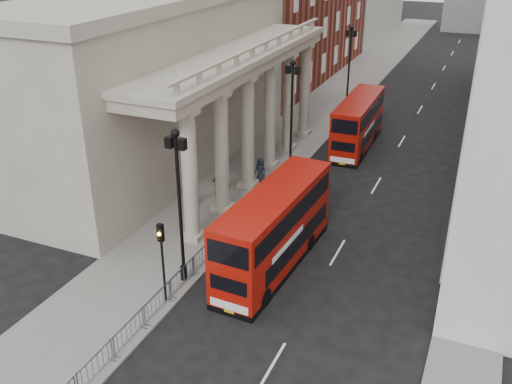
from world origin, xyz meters
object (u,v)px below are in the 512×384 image
Objects in this scene: bus_far at (358,122)px; pedestrian_a at (189,197)px; pedestrian_b at (218,182)px; lamp_post_north at (349,63)px; traffic_light at (162,249)px; lamp_post_mid at (292,109)px; bus_near at (275,228)px; pedestrian_c at (261,170)px; lamp_post_south at (179,197)px.

bus_far is 17.43m from pedestrian_a.
lamp_post_north is at bearing -102.19° from pedestrian_b.
traffic_light is 25.33m from bus_far.
lamp_post_mid is 0.80× the size of bus_near.
bus_far is 11.08m from pedestrian_c.
lamp_post_south is 23.48m from bus_far.
lamp_post_mid reaches higher than pedestrian_a.
pedestrian_a is at bearing 117.23° from lamp_post_south.
lamp_post_south is at bearing 102.64° from pedestrian_b.
bus_far is 5.26× the size of pedestrian_c.
traffic_light is 0.44× the size of bus_far.
traffic_light reaches higher than pedestrian_a.
lamp_post_mid reaches higher than bus_near.
lamp_post_mid and lamp_post_north have the same top height.
bus_near is at bearing -82.56° from lamp_post_north.
lamp_post_south is 4.66× the size of pedestrian_a.
lamp_post_mid is 16.00m from lamp_post_north.
lamp_post_north is 4.54× the size of pedestrian_b.
lamp_post_south is 11.10m from pedestrian_b.
pedestrian_b is at bearing -116.69° from lamp_post_mid.
lamp_post_south is 0.80× the size of bus_near.
lamp_post_north is 0.86× the size of bus_far.
traffic_light is 2.41× the size of pedestrian_a.
lamp_post_north is 9.89m from bus_far.
lamp_post_mid is 1.00× the size of lamp_post_north.
pedestrian_c is (-1.17, -18.98, -3.87)m from lamp_post_north.
pedestrian_b is (-6.79, 6.64, -1.28)m from bus_near.
lamp_post_north is 34.07m from traffic_light.
bus_far is 5.43× the size of pedestrian_a.
traffic_light is 15.23m from pedestrian_c.
lamp_post_north reaches higher than pedestrian_b.
lamp_post_south is 2.71m from traffic_light.
lamp_post_north is 4.66× the size of pedestrian_a.
lamp_post_south is 16.00m from lamp_post_mid.
lamp_post_south and lamp_post_mid have the same top height.
lamp_post_north is (0.00, 16.00, 0.00)m from lamp_post_mid.
lamp_post_north is 0.80× the size of bus_near.
lamp_post_mid is 1.93× the size of traffic_light.
lamp_post_south reaches higher than pedestrian_a.
pedestrian_a is at bearing -112.64° from lamp_post_mid.
traffic_light is 6.51m from bus_near.
pedestrian_c is (2.52, 5.85, 0.03)m from pedestrian_a.
lamp_post_north is 1.93× the size of traffic_light.
traffic_light reaches higher than bus_far.
traffic_light is at bearing -74.50° from pedestrian_c.
pedestrian_c is (-1.17, -2.98, -3.87)m from lamp_post_mid.
lamp_post_north reaches higher than bus_far.
bus_far reaches higher than pedestrian_c.
lamp_post_south is 8.95m from pedestrian_a.
bus_far is (-0.43, 19.77, -0.14)m from bus_near.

